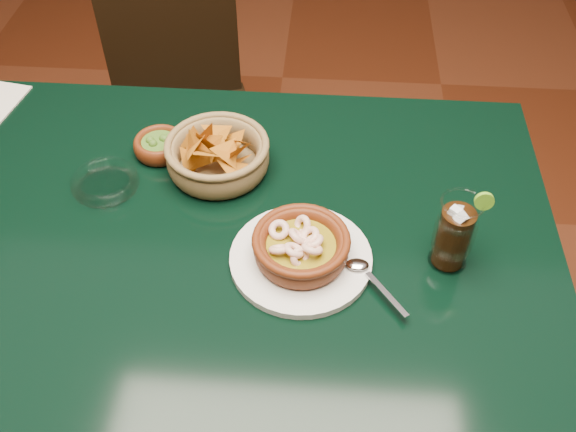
# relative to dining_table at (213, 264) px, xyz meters

# --- Properties ---
(ground) EXTENTS (7.00, 7.00, 0.00)m
(ground) POSITION_rel_dining_table_xyz_m (0.00, 0.00, -0.65)
(ground) COLOR #471C0C
(ground) RESTS_ON ground
(dining_table) EXTENTS (1.20, 0.80, 0.75)m
(dining_table) POSITION_rel_dining_table_xyz_m (0.00, 0.00, 0.00)
(dining_table) COLOR black
(dining_table) RESTS_ON ground
(dining_chair) EXTENTS (0.49, 0.49, 0.84)m
(dining_chair) POSITION_rel_dining_table_xyz_m (-0.21, 0.70, -0.19)
(dining_chair) COLOR black
(dining_chair) RESTS_ON ground
(shrimp_plate) EXTENTS (0.29, 0.23, 0.07)m
(shrimp_plate) POSITION_rel_dining_table_xyz_m (0.16, -0.06, 0.13)
(shrimp_plate) COLOR silver
(shrimp_plate) RESTS_ON dining_table
(chip_basket) EXTENTS (0.22, 0.22, 0.13)m
(chip_basket) POSITION_rel_dining_table_xyz_m (-0.00, 0.15, 0.13)
(chip_basket) COLOR olive
(chip_basket) RESTS_ON dining_table
(guacamole_ramekin) EXTENTS (0.12, 0.12, 0.04)m
(guacamole_ramekin) POSITION_rel_dining_table_xyz_m (-0.12, 0.19, 0.12)
(guacamole_ramekin) COLOR #4E1E0A
(guacamole_ramekin) RESTS_ON dining_table
(cola_drink) EXTENTS (0.13, 0.13, 0.16)m
(cola_drink) POSITION_rel_dining_table_xyz_m (0.40, -0.04, 0.17)
(cola_drink) COLOR white
(cola_drink) RESTS_ON dining_table
(glass_ashtray) EXTENTS (0.13, 0.13, 0.03)m
(glass_ashtray) POSITION_rel_dining_table_xyz_m (-0.20, 0.08, 0.11)
(glass_ashtray) COLOR white
(glass_ashtray) RESTS_ON dining_table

